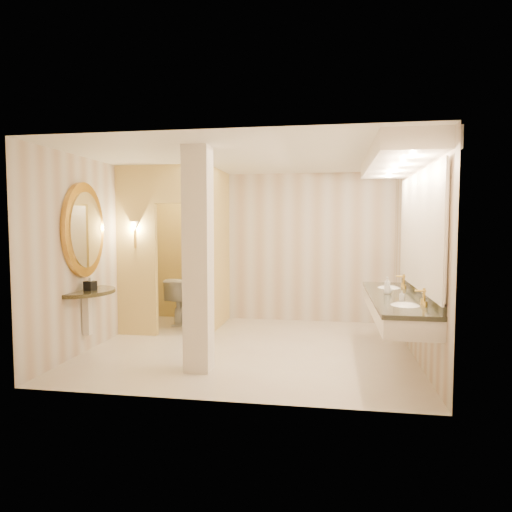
{
  "coord_description": "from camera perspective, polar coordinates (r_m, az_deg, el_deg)",
  "views": [
    {
      "loc": [
        1.11,
        -6.35,
        1.78
      ],
      "look_at": [
        0.05,
        0.2,
        1.31
      ],
      "focal_mm": 32.0,
      "sensor_mm": 36.0,
      "label": 1
    }
  ],
  "objects": [
    {
      "name": "wall_left",
      "position": [
        7.2,
        -18.64,
        0.38
      ],
      "size": [
        0.02,
        4.0,
        2.7
      ],
      "primitive_type": "cube",
      "color": "beige",
      "rests_on": "floor"
    },
    {
      "name": "wall_right",
      "position": [
        6.47,
        19.34,
        -0.02
      ],
      "size": [
        0.02,
        4.0,
        2.7
      ],
      "primitive_type": "cube",
      "color": "beige",
      "rests_on": "floor"
    },
    {
      "name": "soap_bottle_b",
      "position": [
        6.22,
        16.24,
        -3.97
      ],
      "size": [
        0.1,
        0.1,
        0.12
      ],
      "primitive_type": "imported",
      "rotation": [
        0.0,
        0.0,
        -0.07
      ],
      "color": "silver",
      "rests_on": "vanity"
    },
    {
      "name": "toilet_closet",
      "position": [
        7.66,
        -7.73,
        1.03
      ],
      "size": [
        1.5,
        1.55,
        2.7
      ],
      "color": "#EFD97D",
      "rests_on": "floor"
    },
    {
      "name": "console_shelf",
      "position": [
        6.67,
        -20.69,
        0.01
      ],
      "size": [
        0.99,
        0.99,
        1.95
      ],
      "color": "black",
      "rests_on": "floor"
    },
    {
      "name": "wall_back",
      "position": [
        8.43,
        1.63,
        1.09
      ],
      "size": [
        4.5,
        0.02,
        2.7
      ],
      "primitive_type": "cube",
      "color": "beige",
      "rests_on": "floor"
    },
    {
      "name": "tissue_box",
      "position": [
        6.6,
        -20.01,
        -3.53
      ],
      "size": [
        0.15,
        0.15,
        0.13
      ],
      "primitive_type": "cube",
      "rotation": [
        0.0,
        0.0,
        -0.18
      ],
      "color": "black",
      "rests_on": "console_shelf"
    },
    {
      "name": "floor",
      "position": [
        6.69,
        -0.7,
        -11.42
      ],
      "size": [
        4.5,
        4.5,
        0.0
      ],
      "primitive_type": "plane",
      "color": "silver",
      "rests_on": "ground"
    },
    {
      "name": "soap_bottle_c",
      "position": [
        6.17,
        16.09,
        -3.55
      ],
      "size": [
        0.1,
        0.1,
        0.22
      ],
      "primitive_type": "imported",
      "rotation": [
        0.0,
        0.0,
        0.25
      ],
      "color": "#C6B28C",
      "rests_on": "vanity"
    },
    {
      "name": "soap_bottle_a",
      "position": [
        5.67,
        17.77,
        -4.73
      ],
      "size": [
        0.07,
        0.07,
        0.12
      ],
      "primitive_type": "imported",
      "rotation": [
        0.0,
        0.0,
        -0.3
      ],
      "color": "beige",
      "rests_on": "vanity"
    },
    {
      "name": "pillar",
      "position": [
        5.52,
        -7.25,
        -0.48
      ],
      "size": [
        0.31,
        0.31,
        2.7
      ],
      "primitive_type": "cube",
      "color": "silver",
      "rests_on": "floor"
    },
    {
      "name": "toilet",
      "position": [
        8.35,
        -8.94,
        -5.46
      ],
      "size": [
        0.52,
        0.84,
        0.83
      ],
      "primitive_type": "imported",
      "rotation": [
        0.0,
        0.0,
        3.07
      ],
      "color": "white",
      "rests_on": "floor"
    },
    {
      "name": "wall_front",
      "position": [
        4.51,
        -5.09,
        -1.46
      ],
      "size": [
        4.5,
        0.02,
        2.7
      ],
      "primitive_type": "cube",
      "color": "beige",
      "rests_on": "floor"
    },
    {
      "name": "vanity",
      "position": [
        6.02,
        17.53,
        2.4
      ],
      "size": [
        0.75,
        2.82,
        2.09
      ],
      "color": "silver",
      "rests_on": "floor"
    },
    {
      "name": "wall_sconce",
      "position": [
        7.43,
        -14.94,
        3.51
      ],
      "size": [
        0.14,
        0.14,
        0.42
      ],
      "color": "gold",
      "rests_on": "toilet_closet"
    },
    {
      "name": "ceiling",
      "position": [
        6.51,
        -0.72,
        12.14
      ],
      "size": [
        4.5,
        4.5,
        0.0
      ],
      "primitive_type": "plane",
      "rotation": [
        3.14,
        0.0,
        0.0
      ],
      "color": "white",
      "rests_on": "wall_back"
    }
  ]
}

